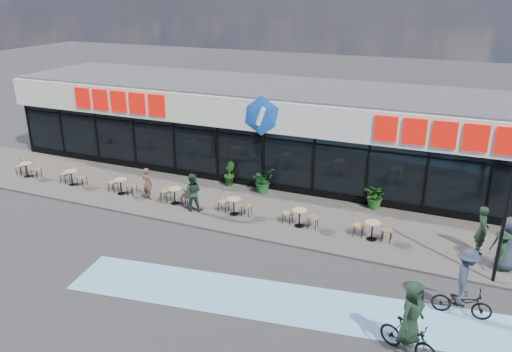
% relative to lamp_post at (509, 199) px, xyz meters
% --- Properties ---
extents(ground, '(120.00, 120.00, 0.00)m').
position_rel_lamp_post_xyz_m(ground, '(-10.25, -2.30, -3.09)').
color(ground, '#28282B').
rests_on(ground, ground).
extents(sidewalk, '(44.00, 5.00, 0.10)m').
position_rel_lamp_post_xyz_m(sidewalk, '(-10.25, 2.20, -3.04)').
color(sidewalk, '#514D48').
rests_on(sidewalk, ground).
extents(bike_lane, '(14.17, 4.13, 0.01)m').
position_rel_lamp_post_xyz_m(bike_lane, '(-6.25, -3.80, -3.08)').
color(bike_lane, '#6DA9CE').
rests_on(bike_lane, ground).
extents(building, '(30.60, 6.57, 4.75)m').
position_rel_lamp_post_xyz_m(building, '(-10.25, 7.63, -0.75)').
color(building, black).
rests_on(building, ground).
extents(lamp_post, '(0.28, 0.28, 5.02)m').
position_rel_lamp_post_xyz_m(lamp_post, '(0.00, 0.00, 0.00)').
color(lamp_post, black).
rests_on(lamp_post, sidewalk).
extents(bistro_set_0, '(1.54, 0.62, 0.90)m').
position_rel_lamp_post_xyz_m(bistro_set_0, '(-22.19, 1.46, -2.53)').
color(bistro_set_0, tan).
rests_on(bistro_set_0, sidewalk).
extents(bistro_set_1, '(1.54, 0.62, 0.90)m').
position_rel_lamp_post_xyz_m(bistro_set_1, '(-19.21, 1.46, -2.53)').
color(bistro_set_1, tan).
rests_on(bistro_set_1, sidewalk).
extents(bistro_set_2, '(1.54, 0.62, 0.90)m').
position_rel_lamp_post_xyz_m(bistro_set_2, '(-16.24, 1.46, -2.53)').
color(bistro_set_2, tan).
rests_on(bistro_set_2, sidewalk).
extents(bistro_set_3, '(1.54, 0.62, 0.90)m').
position_rel_lamp_post_xyz_m(bistro_set_3, '(-13.26, 1.46, -2.53)').
color(bistro_set_3, tan).
rests_on(bistro_set_3, sidewalk).
extents(bistro_set_4, '(1.54, 0.62, 0.90)m').
position_rel_lamp_post_xyz_m(bistro_set_4, '(-10.28, 1.46, -2.53)').
color(bistro_set_4, tan).
rests_on(bistro_set_4, sidewalk).
extents(bistro_set_5, '(1.54, 0.62, 0.90)m').
position_rel_lamp_post_xyz_m(bistro_set_5, '(-7.31, 1.46, -2.53)').
color(bistro_set_5, tan).
rests_on(bistro_set_5, sidewalk).
extents(bistro_set_6, '(1.54, 0.62, 0.90)m').
position_rel_lamp_post_xyz_m(bistro_set_6, '(-4.33, 1.46, -2.53)').
color(bistro_set_6, tan).
rests_on(bistro_set_6, sidewalk).
extents(potted_plant_left, '(1.20, 1.29, 1.17)m').
position_rel_lamp_post_xyz_m(potted_plant_left, '(-10.09, 4.20, -2.40)').
color(potted_plant_left, '#195821').
rests_on(potted_plant_left, sidewalk).
extents(potted_plant_mid, '(0.79, 0.83, 1.19)m').
position_rel_lamp_post_xyz_m(potted_plant_mid, '(-11.99, 4.42, -2.40)').
color(potted_plant_mid, '#1B4413').
rests_on(potted_plant_mid, sidewalk).
extents(potted_plant_right, '(1.31, 1.24, 1.14)m').
position_rel_lamp_post_xyz_m(potted_plant_right, '(-4.74, 4.39, -2.42)').
color(potted_plant_right, '#1E5518').
rests_on(potted_plant_right, sidewalk).
extents(patron_left, '(0.61, 0.46, 1.52)m').
position_rel_lamp_post_xyz_m(patron_left, '(-14.71, 1.37, -2.23)').
color(patron_left, brown).
rests_on(patron_left, sidewalk).
extents(patron_right, '(1.01, 0.90, 1.72)m').
position_rel_lamp_post_xyz_m(patron_right, '(-12.13, 1.04, -2.13)').
color(patron_right, '#1B3124').
rests_on(patron_right, sidewalk).
extents(pedestrian_a, '(0.61, 1.01, 1.53)m').
position_rel_lamp_post_xyz_m(pedestrian_a, '(0.16, 0.81, -2.22)').
color(pedestrian_a, black).
rests_on(pedestrian_a, sidewalk).
extents(pedestrian_b, '(0.57, 0.75, 1.84)m').
position_rel_lamp_post_xyz_m(pedestrian_b, '(-0.46, 1.93, -2.07)').
color(pedestrian_b, black).
rests_on(pedestrian_b, sidewalk).
extents(pedestrian_c, '(1.04, 0.76, 1.96)m').
position_rel_lamp_post_xyz_m(pedestrian_c, '(0.30, 0.95, -2.01)').
color(pedestrian_c, '#28303E').
rests_on(pedestrian_c, sidewalk).
extents(cyclist_a, '(1.79, 1.15, 2.26)m').
position_rel_lamp_post_xyz_m(cyclist_a, '(-2.23, -4.73, -2.15)').
color(cyclist_a, black).
rests_on(cyclist_a, ground).
extents(cyclist_b, '(1.75, 1.18, 2.25)m').
position_rel_lamp_post_xyz_m(cyclist_b, '(-0.96, -2.30, -2.10)').
color(cyclist_b, black).
rests_on(cyclist_b, ground).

